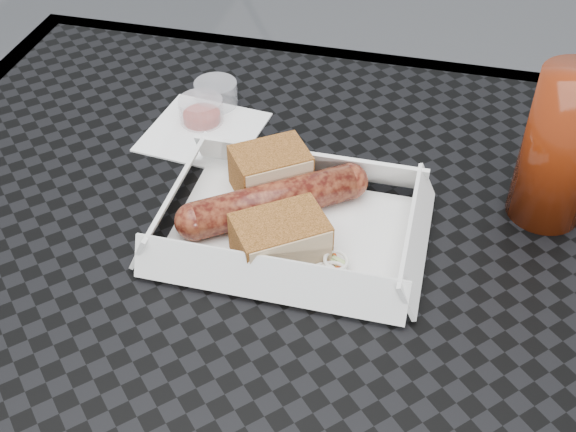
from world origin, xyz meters
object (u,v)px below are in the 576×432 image
object	(u,v)px
food_tray	(291,231)
drink_glass	(561,148)
patio_table	(242,307)
bratwurst	(274,201)

from	to	relation	value
food_tray	drink_glass	xyz separation A→B (m)	(0.23, 0.09, 0.08)
patio_table	drink_glass	size ratio (longest dim) A/B	5.18
food_tray	drink_glass	world-z (taller)	drink_glass
patio_table	food_tray	size ratio (longest dim) A/B	3.64
drink_glass	patio_table	bearing A→B (deg)	-155.13
food_tray	drink_glass	size ratio (longest dim) A/B	1.42
bratwurst	drink_glass	size ratio (longest dim) A/B	1.08
patio_table	food_tray	bearing A→B (deg)	43.25
food_tray	bratwurst	distance (m)	0.03
food_tray	drink_glass	bearing A→B (deg)	20.82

